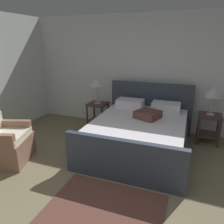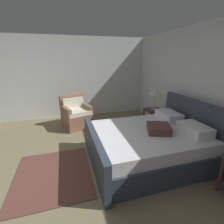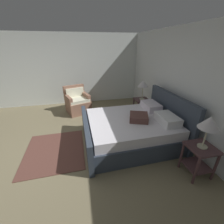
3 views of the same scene
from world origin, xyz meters
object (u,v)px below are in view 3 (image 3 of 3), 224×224
at_px(armchair, 77,102).
at_px(bed, 132,128).
at_px(nightstand_right, 199,156).
at_px(table_lamp_left, 143,84).
at_px(table_lamp_right, 210,123).
at_px(nightstand_left, 141,105).

bearing_deg(armchair, bed, 31.53).
relative_size(nightstand_right, table_lamp_left, 1.02).
xyz_separation_m(bed, armchair, (-2.07, -1.27, 0.00)).
distance_m(table_lamp_right, table_lamp_left, 2.45).
relative_size(bed, nightstand_right, 3.65).
bearing_deg(bed, table_lamp_left, 148.40).
bearing_deg(table_lamp_right, table_lamp_left, -179.12).
bearing_deg(table_lamp_right, nightstand_left, -179.12).
bearing_deg(nightstand_right, table_lamp_left, -179.12).
distance_m(bed, table_lamp_right, 1.63).
relative_size(nightstand_right, table_lamp_right, 1.04).
height_order(table_lamp_right, armchair, table_lamp_right).
bearing_deg(bed, nightstand_left, 148.40).
bearing_deg(table_lamp_left, armchair, -112.62).
bearing_deg(nightstand_right, bed, -147.13).
bearing_deg(table_lamp_right, bed, -147.13).
bearing_deg(nightstand_left, nightstand_right, 0.88).
bearing_deg(nightstand_left, table_lamp_right, 0.88).
xyz_separation_m(bed, table_lamp_left, (-1.23, 0.75, 0.74)).
distance_m(nightstand_right, table_lamp_left, 2.55).
height_order(bed, nightstand_left, bed).
bearing_deg(armchair, table_lamp_right, 32.04).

